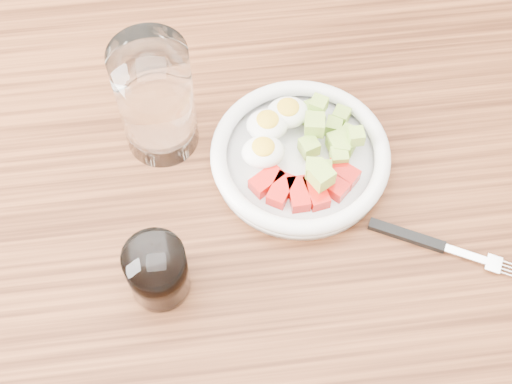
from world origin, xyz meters
TOP-DOWN VIEW (x-y plane):
  - ground at (0.00, 0.00)m, footprint 4.00×4.00m
  - dining_table at (0.00, 0.00)m, footprint 1.50×0.90m
  - bowl at (0.05, 0.06)m, footprint 0.21×0.21m
  - fork at (0.18, -0.06)m, footprint 0.17×0.10m
  - water_glass at (-0.11, 0.12)m, footprint 0.09×0.09m
  - coffee_glass at (-0.12, -0.08)m, footprint 0.07×0.07m

SIDE VIEW (x-z plane):
  - ground at x=0.00m, z-range 0.00..0.00m
  - dining_table at x=0.00m, z-range 0.28..1.05m
  - fork at x=0.18m, z-range 0.77..0.78m
  - bowl at x=0.05m, z-range 0.76..0.82m
  - coffee_glass at x=-0.12m, z-range 0.77..0.84m
  - water_glass at x=-0.11m, z-range 0.77..0.93m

